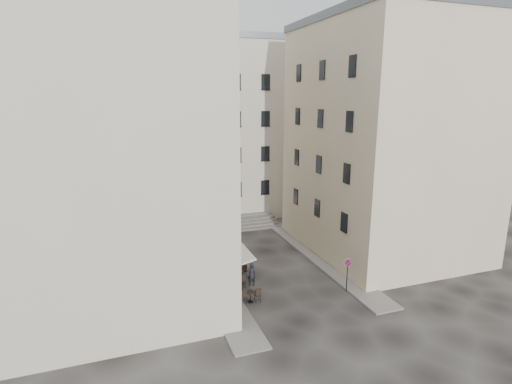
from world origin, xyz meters
name	(u,v)px	position (x,y,z in m)	size (l,w,h in m)	color
ground	(282,281)	(0.00, 0.00, 0.00)	(90.00, 90.00, 0.00)	black
sidewalk_left	(206,267)	(-4.50, 4.00, 0.06)	(2.00, 22.00, 0.12)	slate
sidewalk_right	(319,257)	(4.50, 3.00, 0.06)	(2.00, 18.00, 0.12)	slate
building_left	(111,134)	(-10.50, 3.00, 10.31)	(12.20, 16.20, 20.60)	beige
building_right	(386,138)	(10.50, 3.50, 9.31)	(12.20, 14.20, 18.60)	beige
building_back	(205,128)	(-1.00, 19.00, 9.31)	(18.20, 10.20, 18.60)	beige
cafe_storefront	(218,259)	(-4.32, 1.00, 1.88)	(1.74, 7.30, 3.50)	#460A0E
stone_steps	(232,224)	(0.00, 12.57, 0.40)	(9.00, 3.15, 0.80)	#575552
bollard_near	(242,288)	(-3.25, -1.00, 0.53)	(0.12, 0.12, 0.98)	black
bollard_mid	(227,267)	(-3.25, 2.50, 0.53)	(0.12, 0.12, 0.98)	black
bollard_far	(216,250)	(-3.25, 6.00, 0.53)	(0.12, 0.12, 0.98)	black
no_parking_sign	(348,268)	(3.48, -2.76, 1.63)	(0.52, 0.12, 2.30)	black
bistro_table_a	(250,296)	(-3.01, -2.03, 0.47)	(1.30, 0.61, 0.91)	black
bistro_table_b	(235,281)	(-3.35, 0.15, 0.48)	(1.33, 0.62, 0.94)	black
bistro_table_c	(237,272)	(-2.79, 1.60, 0.48)	(1.34, 0.63, 0.95)	black
bistro_table_d	(228,268)	(-3.16, 2.59, 0.41)	(1.14, 0.53, 0.80)	black
bistro_table_e	(226,259)	(-2.95, 4.06, 0.45)	(1.26, 0.59, 0.88)	black
pedestrian	(252,274)	(-2.20, 0.13, 0.82)	(0.60, 0.39, 1.65)	black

